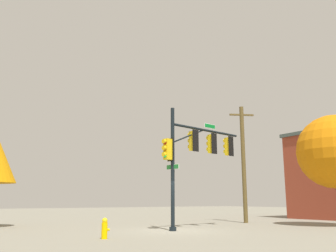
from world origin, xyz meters
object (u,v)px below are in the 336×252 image
signal_pole_assembly (195,150)px  fire_hydrant (105,228)px  utility_pole (243,161)px  tree_near (334,152)px

signal_pole_assembly → fire_hydrant: signal_pole_assembly is taller
signal_pole_assembly → utility_pole: (6.37, 2.44, -0.07)m
signal_pole_assembly → tree_near: size_ratio=0.95×
fire_hydrant → tree_near: bearing=-5.8°
utility_pole → fire_hydrant: bearing=-161.0°
fire_hydrant → tree_near: (14.54, -1.48, 4.06)m
signal_pole_assembly → fire_hydrant: 7.66m
signal_pole_assembly → utility_pole: utility_pole is taller
utility_pole → fire_hydrant: 13.93m
fire_hydrant → tree_near: tree_near is taller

